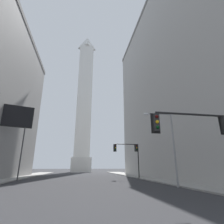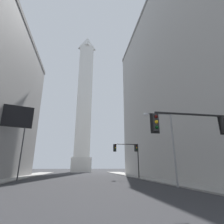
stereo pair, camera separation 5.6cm
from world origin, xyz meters
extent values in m
cube|color=gray|center=(12.15, 25.78, 0.07)|extent=(5.00, 85.92, 0.15)
cube|color=#B2AFAA|center=(23.85, 27.55, 18.43)|extent=(22.94, 45.24, 36.87)
cube|color=slate|center=(23.85, 27.55, 37.32)|extent=(23.17, 45.69, 0.90)
cube|color=silver|center=(0.00, 71.60, 2.74)|extent=(7.68, 7.68, 5.48)
cube|color=silver|center=(0.00, 71.60, 30.94)|extent=(6.14, 6.14, 50.93)
pyramid|color=silver|center=(0.00, 71.60, 59.79)|extent=(6.14, 6.14, 6.76)
cylinder|color=black|center=(9.81, 30.10, 3.00)|extent=(0.18, 0.18, 6.00)
cylinder|color=#262626|center=(9.81, 30.10, 0.05)|extent=(0.40, 0.40, 0.10)
cube|color=black|center=(9.52, 30.10, 5.30)|extent=(0.37, 0.37, 1.10)
cube|color=black|center=(9.50, 30.28, 5.30)|extent=(0.58, 0.09, 1.32)
sphere|color=#410907|center=(9.54, 29.91, 5.64)|extent=(0.22, 0.22, 0.22)
sphere|color=yellow|center=(9.54, 29.91, 5.30)|extent=(0.22, 0.22, 0.22)
sphere|color=#073410|center=(9.54, 29.91, 4.96)|extent=(0.22, 0.22, 0.22)
cylinder|color=black|center=(7.70, 30.10, 5.90)|extent=(4.22, 0.14, 0.14)
sphere|color=black|center=(9.81, 30.10, 5.90)|extent=(0.18, 0.18, 0.18)
cube|color=black|center=(5.59, 30.10, 5.23)|extent=(0.37, 0.37, 1.10)
cube|color=black|center=(5.58, 30.28, 5.23)|extent=(0.58, 0.09, 1.32)
sphere|color=#410907|center=(5.61, 29.91, 5.57)|extent=(0.22, 0.22, 0.22)
sphere|color=yellow|center=(5.61, 29.91, 5.23)|extent=(0.22, 0.22, 0.22)
sphere|color=#073410|center=(5.61, 29.91, 4.89)|extent=(0.22, 0.22, 0.22)
cube|color=black|center=(9.09, 9.11, 4.71)|extent=(0.37, 0.37, 1.10)
cube|color=black|center=(9.11, 9.29, 4.71)|extent=(0.58, 0.08, 1.32)
cylinder|color=black|center=(6.75, 9.11, 5.31)|extent=(5.26, 0.14, 0.14)
cube|color=black|center=(4.12, 9.11, 4.64)|extent=(0.37, 0.37, 1.10)
cube|color=black|center=(4.14, 9.29, 4.64)|extent=(0.58, 0.08, 1.32)
sphere|color=#410907|center=(4.11, 8.92, 4.98)|extent=(0.22, 0.22, 0.22)
sphere|color=yellow|center=(4.11, 8.92, 4.64)|extent=(0.22, 0.22, 0.22)
sphere|color=#073410|center=(4.11, 8.92, 4.29)|extent=(0.22, 0.22, 0.22)
cylinder|color=gray|center=(9.35, 16.53, 3.88)|extent=(0.20, 0.20, 7.77)
cylinder|color=gray|center=(7.90, 16.53, 7.62)|extent=(2.89, 0.12, 0.12)
sphere|color=gray|center=(9.35, 16.53, 7.62)|extent=(0.20, 0.20, 0.20)
ellipsoid|color=silver|center=(6.46, 16.53, 7.50)|extent=(0.64, 0.36, 0.26)
cylinder|color=#3F3F42|center=(-9.21, 27.78, 3.94)|extent=(0.18, 0.18, 7.88)
cube|color=black|center=(-11.10, 27.17, 9.49)|extent=(5.49, 1.98, 3.23)
cube|color=black|center=(-11.10, 27.17, 9.49)|extent=(5.68, 1.93, 3.47)
camera|label=1|loc=(-0.48, -0.92, 1.97)|focal=28.00mm
camera|label=2|loc=(-0.43, -0.93, 1.97)|focal=28.00mm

